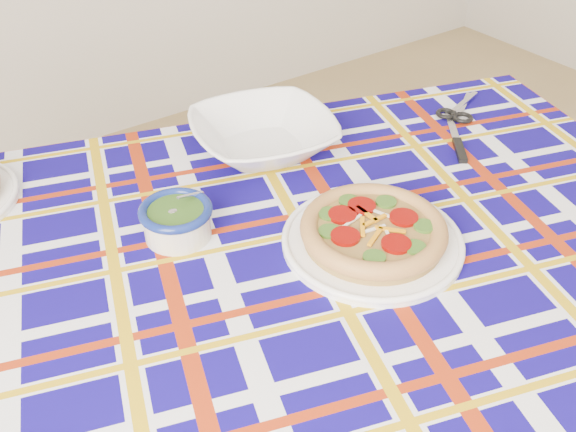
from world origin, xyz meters
TOP-DOWN VIEW (x-y plane):
  - dining_table at (-0.50, 0.27)m, footprint 1.67×1.31m
  - tablecloth at (-0.50, 0.27)m, footprint 1.71×1.34m
  - main_focaccia_plate at (-0.35, 0.21)m, footprint 0.38×0.38m
  - pesto_bowl at (-0.59, 0.40)m, footprint 0.15×0.15m
  - serving_bowl at (-0.33, 0.55)m, footprint 0.32×0.32m
  - table_knife at (0.04, 0.39)m, footprint 0.15×0.18m
  - kitchen_scissors at (0.13, 0.45)m, footprint 0.19×0.15m

SIDE VIEW (x-z plane):
  - dining_table at x=-0.50m, z-range 0.28..0.96m
  - tablecloth at x=-0.50m, z-range 0.60..0.69m
  - table_knife at x=0.04m, z-range 0.69..0.70m
  - kitchen_scissors at x=0.13m, z-range 0.69..0.71m
  - main_focaccia_plate at x=-0.35m, z-range 0.69..0.75m
  - serving_bowl at x=-0.33m, z-range 0.69..0.76m
  - pesto_bowl at x=-0.59m, z-range 0.69..0.76m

